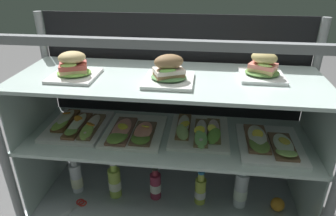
# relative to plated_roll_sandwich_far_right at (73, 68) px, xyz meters

# --- Properties ---
(ground_plane) EXTENTS (6.00, 6.00, 0.02)m
(ground_plane) POSITION_rel_plated_roll_sandwich_far_right_xyz_m (0.40, 0.05, -0.77)
(ground_plane) COLOR #595758
(ground_plane) RESTS_ON ground
(case_base_deck) EXTENTS (1.40, 0.52, 0.04)m
(case_base_deck) POSITION_rel_plated_roll_sandwich_far_right_xyz_m (0.40, 0.05, -0.74)
(case_base_deck) COLOR #B4B9C2
(case_base_deck) RESTS_ON ground
(case_frame) EXTENTS (1.40, 0.52, 0.95)m
(case_frame) POSITION_rel_plated_roll_sandwich_far_right_xyz_m (0.40, 0.18, -0.24)
(case_frame) COLOR gray
(case_frame) RESTS_ON ground
(riser_lower_tier) EXTENTS (1.32, 0.44, 0.37)m
(riser_lower_tier) POSITION_rel_plated_roll_sandwich_far_right_xyz_m (0.40, 0.05, -0.54)
(riser_lower_tier) COLOR silver
(riser_lower_tier) RESTS_ON case_base_deck
(shelf_lower_glass) EXTENTS (1.34, 0.46, 0.02)m
(shelf_lower_glass) POSITION_rel_plated_roll_sandwich_far_right_xyz_m (0.40, 0.05, -0.34)
(shelf_lower_glass) COLOR silver
(shelf_lower_glass) RESTS_ON riser_lower_tier
(riser_upper_tier) EXTENTS (1.32, 0.44, 0.28)m
(riser_upper_tier) POSITION_rel_plated_roll_sandwich_far_right_xyz_m (0.40, 0.05, -0.20)
(riser_upper_tier) COLOR silver
(riser_upper_tier) RESTS_ON shelf_lower_glass
(shelf_upper_glass) EXTENTS (1.34, 0.46, 0.02)m
(shelf_upper_glass) POSITION_rel_plated_roll_sandwich_far_right_xyz_m (0.40, 0.05, -0.05)
(shelf_upper_glass) COLOR silver
(shelf_upper_glass) RESTS_ON riser_upper_tier
(plated_roll_sandwich_far_right) EXTENTS (0.20, 0.20, 0.11)m
(plated_roll_sandwich_far_right) POSITION_rel_plated_roll_sandwich_far_right_xyz_m (0.00, 0.00, 0.00)
(plated_roll_sandwich_far_right) COLOR white
(plated_roll_sandwich_far_right) RESTS_ON shelf_upper_glass
(plated_roll_sandwich_right_of_center) EXTENTS (0.20, 0.20, 0.12)m
(plated_roll_sandwich_right_of_center) POSITION_rel_plated_roll_sandwich_far_right_xyz_m (0.41, -0.01, -0.00)
(plated_roll_sandwich_right_of_center) COLOR white
(plated_roll_sandwich_right_of_center) RESTS_ON shelf_upper_glass
(plated_roll_sandwich_left_of_center) EXTENTS (0.18, 0.18, 0.11)m
(plated_roll_sandwich_left_of_center) POSITION_rel_plated_roll_sandwich_far_right_xyz_m (0.80, 0.09, -0.00)
(plated_roll_sandwich_left_of_center) COLOR white
(plated_roll_sandwich_left_of_center) RESTS_ON shelf_upper_glass
(open_sandwich_tray_left_of_center) EXTENTS (0.28, 0.32, 0.06)m
(open_sandwich_tray_left_of_center) POSITION_rel_plated_roll_sandwich_far_right_xyz_m (-0.05, 0.06, -0.32)
(open_sandwich_tray_left_of_center) COLOR white
(open_sandwich_tray_left_of_center) RESTS_ON shelf_lower_glass
(open_sandwich_tray_near_left_corner) EXTENTS (0.28, 0.33, 0.05)m
(open_sandwich_tray_near_left_corner) POSITION_rel_plated_roll_sandwich_far_right_xyz_m (0.23, 0.03, -0.32)
(open_sandwich_tray_near_left_corner) COLOR white
(open_sandwich_tray_near_left_corner) RESTS_ON shelf_lower_glass
(open_sandwich_tray_far_left) EXTENTS (0.28, 0.32, 0.06)m
(open_sandwich_tray_far_left) POSITION_rel_plated_roll_sandwich_far_right_xyz_m (0.54, 0.08, -0.32)
(open_sandwich_tray_far_left) COLOR white
(open_sandwich_tray_far_left) RESTS_ON shelf_lower_glass
(open_sandwich_tray_near_right_corner) EXTENTS (0.28, 0.32, 0.06)m
(open_sandwich_tray_near_right_corner) POSITION_rel_plated_roll_sandwich_far_right_xyz_m (0.86, 0.01, -0.32)
(open_sandwich_tray_near_right_corner) COLOR white
(open_sandwich_tray_near_right_corner) RESTS_ON shelf_lower_glass
(juice_bottle_front_fourth) EXTENTS (0.06, 0.06, 0.21)m
(juice_bottle_front_fourth) POSITION_rel_plated_roll_sandwich_far_right_xyz_m (-0.10, 0.05, -0.64)
(juice_bottle_front_fourth) COLOR white
(juice_bottle_front_fourth) RESTS_ON case_base_deck
(juice_bottle_back_left) EXTENTS (0.07, 0.07, 0.21)m
(juice_bottle_back_left) POSITION_rel_plated_roll_sandwich_far_right_xyz_m (0.12, 0.04, -0.63)
(juice_bottle_back_left) COLOR #B2C953
(juice_bottle_back_left) RESTS_ON case_base_deck
(juice_bottle_back_center) EXTENTS (0.06, 0.06, 0.19)m
(juice_bottle_back_center) POSITION_rel_plated_roll_sandwich_far_right_xyz_m (0.33, 0.04, -0.64)
(juice_bottle_back_center) COLOR #932B47
(juice_bottle_back_center) RESTS_ON case_base_deck
(juice_bottle_back_right) EXTENTS (0.06, 0.06, 0.20)m
(juice_bottle_back_right) POSITION_rel_plated_roll_sandwich_far_right_xyz_m (0.57, 0.04, -0.64)
(juice_bottle_back_right) COLOR #BFC94B
(juice_bottle_back_right) RESTS_ON case_base_deck
(juice_bottle_front_left_end) EXTENTS (0.07, 0.07, 0.25)m
(juice_bottle_front_left_end) POSITION_rel_plated_roll_sandwich_far_right_xyz_m (0.77, 0.04, -0.62)
(juice_bottle_front_left_end) COLOR silver
(juice_bottle_front_left_end) RESTS_ON case_base_deck
(orange_fruit_beside_bottles) EXTENTS (0.07, 0.07, 0.07)m
(orange_fruit_beside_bottles) POSITION_rel_plated_roll_sandwich_far_right_xyz_m (0.95, 0.03, -0.69)
(orange_fruit_beside_bottles) COLOR orange
(orange_fruit_beside_bottles) RESTS_ON case_base_deck
(kitchen_scissors) EXTENTS (0.12, 0.16, 0.01)m
(kitchen_scissors) POSITION_rel_plated_roll_sandwich_far_right_xyz_m (-0.05, -0.06, -0.72)
(kitchen_scissors) COLOR silver
(kitchen_scissors) RESTS_ON case_base_deck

